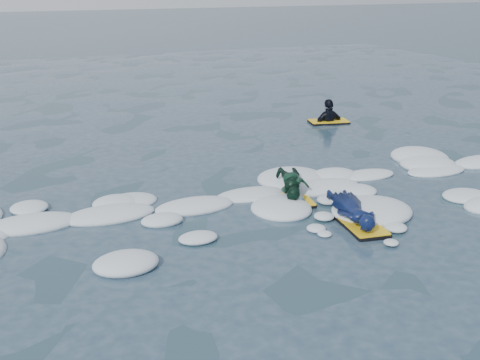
% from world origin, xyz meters
% --- Properties ---
extents(ground, '(120.00, 120.00, 0.00)m').
position_xyz_m(ground, '(0.00, 0.00, 0.00)').
color(ground, '#1A2D3F').
rests_on(ground, ground).
extents(foam_band, '(12.00, 3.10, 0.30)m').
position_xyz_m(foam_band, '(0.00, 1.03, 0.00)').
color(foam_band, white).
rests_on(foam_band, ground).
extents(prone_woman_unit, '(0.79, 1.49, 0.36)m').
position_xyz_m(prone_woman_unit, '(0.85, -0.14, 0.18)').
color(prone_woman_unit, black).
rests_on(prone_woman_unit, ground).
extents(prone_child_unit, '(0.92, 1.21, 0.42)m').
position_xyz_m(prone_child_unit, '(0.50, 1.15, 0.22)').
color(prone_child_unit, black).
rests_on(prone_child_unit, ground).
extents(waiting_rider_unit, '(1.07, 0.73, 1.46)m').
position_xyz_m(waiting_rider_unit, '(3.75, 5.57, -0.11)').
color(waiting_rider_unit, black).
rests_on(waiting_rider_unit, ground).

